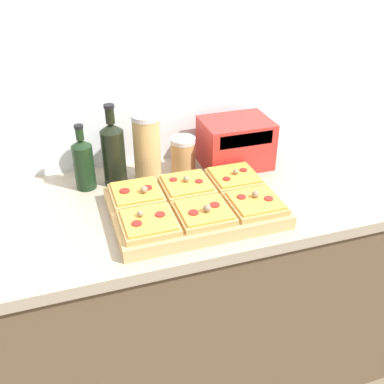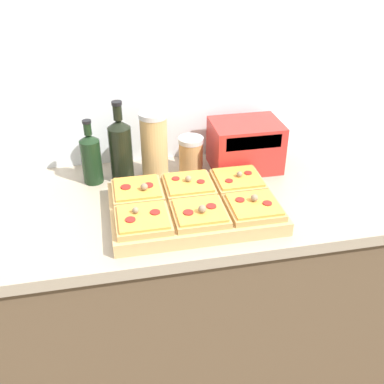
% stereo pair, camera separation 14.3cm
% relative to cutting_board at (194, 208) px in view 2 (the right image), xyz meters
% --- Properties ---
extents(wall_back, '(6.00, 0.06, 2.50)m').
position_rel_cutting_board_xyz_m(wall_back, '(-0.05, 0.45, 0.32)').
color(wall_back, silver).
rests_on(wall_back, ground_plane).
extents(kitchen_counter, '(2.63, 0.67, 0.91)m').
position_rel_cutting_board_xyz_m(kitchen_counter, '(-0.05, 0.10, -0.48)').
color(kitchen_counter, brown).
rests_on(kitchen_counter, ground_plane).
extents(cutting_board, '(0.54, 0.37, 0.04)m').
position_rel_cutting_board_xyz_m(cutting_board, '(0.00, 0.00, 0.00)').
color(cutting_board, tan).
rests_on(cutting_board, kitchen_counter).
extents(pizza_slice_back_left, '(0.16, 0.16, 0.05)m').
position_rel_cutting_board_xyz_m(pizza_slice_back_left, '(-0.17, 0.09, 0.04)').
color(pizza_slice_back_left, tan).
rests_on(pizza_slice_back_left, cutting_board).
extents(pizza_slice_back_center, '(0.16, 0.16, 0.05)m').
position_rel_cutting_board_xyz_m(pizza_slice_back_center, '(-0.00, 0.09, 0.04)').
color(pizza_slice_back_center, tan).
rests_on(pizza_slice_back_center, cutting_board).
extents(pizza_slice_back_right, '(0.16, 0.16, 0.05)m').
position_rel_cutting_board_xyz_m(pizza_slice_back_right, '(0.17, 0.09, 0.04)').
color(pizza_slice_back_right, tan).
rests_on(pizza_slice_back_right, cutting_board).
extents(pizza_slice_front_left, '(0.16, 0.16, 0.05)m').
position_rel_cutting_board_xyz_m(pizza_slice_front_left, '(-0.17, -0.09, 0.04)').
color(pizza_slice_front_left, tan).
rests_on(pizza_slice_front_left, cutting_board).
extents(pizza_slice_front_center, '(0.16, 0.16, 0.05)m').
position_rel_cutting_board_xyz_m(pizza_slice_front_center, '(0.00, -0.09, 0.04)').
color(pizza_slice_front_center, tan).
rests_on(pizza_slice_front_center, cutting_board).
extents(pizza_slice_front_right, '(0.16, 0.16, 0.05)m').
position_rel_cutting_board_xyz_m(pizza_slice_front_right, '(0.17, -0.09, 0.04)').
color(pizza_slice_front_right, tan).
rests_on(pizza_slice_front_right, cutting_board).
extents(olive_oil_bottle, '(0.07, 0.07, 0.24)m').
position_rel_cutting_board_xyz_m(olive_oil_bottle, '(-0.32, 0.28, 0.08)').
color(olive_oil_bottle, black).
rests_on(olive_oil_bottle, kitchen_counter).
extents(wine_bottle, '(0.08, 0.08, 0.30)m').
position_rel_cutting_board_xyz_m(wine_bottle, '(-0.21, 0.28, 0.10)').
color(wine_bottle, black).
rests_on(wine_bottle, kitchen_counter).
extents(grain_jar_tall, '(0.10, 0.10, 0.25)m').
position_rel_cutting_board_xyz_m(grain_jar_tall, '(-0.09, 0.28, 0.10)').
color(grain_jar_tall, tan).
rests_on(grain_jar_tall, kitchen_counter).
extents(grain_jar_short, '(0.09, 0.09, 0.14)m').
position_rel_cutting_board_xyz_m(grain_jar_short, '(0.05, 0.28, 0.05)').
color(grain_jar_short, '#AD7F4C').
rests_on(grain_jar_short, kitchen_counter).
extents(toaster_oven, '(0.28, 0.20, 0.18)m').
position_rel_cutting_board_xyz_m(toaster_oven, '(0.26, 0.28, 0.07)').
color(toaster_oven, red).
rests_on(toaster_oven, kitchen_counter).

